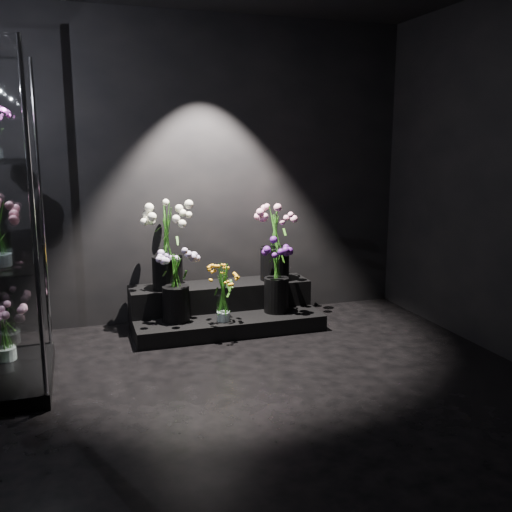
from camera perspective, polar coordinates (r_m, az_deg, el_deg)
name	(u,v)px	position (r m, az deg, el deg)	size (l,w,h in m)	color
floor	(272,403)	(3.82, 1.61, -14.51)	(4.00, 4.00, 0.00)	black
wall_back	(201,171)	(5.37, -5.51, 8.47)	(4.00, 4.00, 0.00)	black
display_riser	(223,309)	(5.28, -3.28, -5.28)	(1.67, 0.74, 0.37)	black
bouquet_orange_bells	(223,291)	(4.90, -3.31, -3.56)	(0.27, 0.27, 0.51)	white
bouquet_lilac	(175,279)	(4.93, -8.07, -2.34)	(0.47, 0.47, 0.63)	black
bouquet_purple	(277,273)	(5.15, 2.07, -1.71)	(0.36, 0.36, 0.65)	black
bouquet_cream_roses	(167,243)	(5.10, -8.94, 1.34)	(0.39, 0.39, 0.75)	black
bouquet_pink_roses	(275,240)	(5.38, 1.91, 1.65)	(0.38, 0.38, 0.71)	black
bouquet_case_base_pink	(4,330)	(4.52, -23.91, -6.78)	(0.37, 0.37, 0.43)	white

